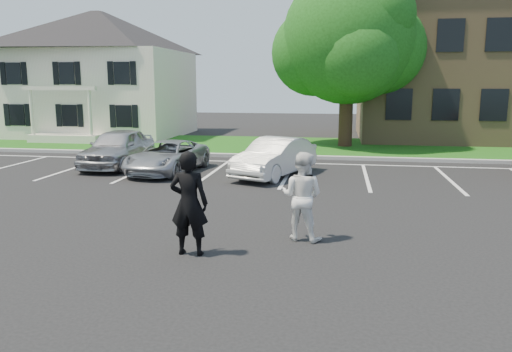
{
  "coord_description": "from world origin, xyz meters",
  "views": [
    {
      "loc": [
        1.79,
        -9.75,
        3.29
      ],
      "look_at": [
        0.0,
        1.0,
        1.25
      ],
      "focal_mm": 35.0,
      "sensor_mm": 36.0,
      "label": 1
    }
  ],
  "objects_px": {
    "house": "(101,74)",
    "man_white_shirt": "(302,196)",
    "man_black_suit": "(189,203)",
    "car_white_sedan": "(275,157)",
    "car_silver_minivan": "(168,157)",
    "tree": "(350,41)",
    "car_silver_west": "(118,148)"
  },
  "relations": [
    {
      "from": "car_white_sedan",
      "to": "car_silver_west",
      "type": "bearing_deg",
      "value": -167.92
    },
    {
      "from": "house",
      "to": "car_silver_minivan",
      "type": "relative_size",
      "value": 2.43
    },
    {
      "from": "house",
      "to": "man_white_shirt",
      "type": "distance_m",
      "value": 24.19
    },
    {
      "from": "tree",
      "to": "car_silver_minivan",
      "type": "distance_m",
      "value": 11.89
    },
    {
      "from": "house",
      "to": "man_black_suit",
      "type": "distance_m",
      "value": 24.15
    },
    {
      "from": "man_white_shirt",
      "to": "car_silver_minivan",
      "type": "relative_size",
      "value": 0.44
    },
    {
      "from": "tree",
      "to": "car_white_sedan",
      "type": "height_order",
      "value": "tree"
    },
    {
      "from": "house",
      "to": "man_black_suit",
      "type": "relative_size",
      "value": 5.06
    },
    {
      "from": "tree",
      "to": "car_silver_west",
      "type": "relative_size",
      "value": 1.99
    },
    {
      "from": "tree",
      "to": "man_black_suit",
      "type": "height_order",
      "value": "tree"
    },
    {
      "from": "house",
      "to": "tree",
      "type": "distance_m",
      "value": 15.69
    },
    {
      "from": "tree",
      "to": "car_white_sedan",
      "type": "distance_m",
      "value": 10.24
    },
    {
      "from": "man_black_suit",
      "to": "car_white_sedan",
      "type": "distance_m",
      "value": 8.51
    },
    {
      "from": "house",
      "to": "car_white_sedan",
      "type": "distance_m",
      "value": 17.86
    },
    {
      "from": "house",
      "to": "man_black_suit",
      "type": "height_order",
      "value": "house"
    },
    {
      "from": "man_white_shirt",
      "to": "car_silver_west",
      "type": "height_order",
      "value": "man_white_shirt"
    },
    {
      "from": "car_white_sedan",
      "to": "man_black_suit",
      "type": "bearing_deg",
      "value": -72.71
    },
    {
      "from": "tree",
      "to": "car_silver_minivan",
      "type": "xyz_separation_m",
      "value": [
        -6.67,
        -8.62,
        -4.76
      ]
    },
    {
      "from": "house",
      "to": "tree",
      "type": "xyz_separation_m",
      "value": [
        15.2,
        -3.57,
        1.52
      ]
    },
    {
      "from": "tree",
      "to": "car_white_sedan",
      "type": "bearing_deg",
      "value": -106.81
    },
    {
      "from": "car_silver_west",
      "to": "car_silver_minivan",
      "type": "bearing_deg",
      "value": -21.95
    },
    {
      "from": "man_black_suit",
      "to": "car_white_sedan",
      "type": "bearing_deg",
      "value": -94.76
    },
    {
      "from": "man_black_suit",
      "to": "car_silver_minivan",
      "type": "relative_size",
      "value": 0.48
    },
    {
      "from": "man_black_suit",
      "to": "car_silver_minivan",
      "type": "distance_m",
      "value": 9.27
    },
    {
      "from": "man_black_suit",
      "to": "car_silver_west",
      "type": "relative_size",
      "value": 0.46
    },
    {
      "from": "house",
      "to": "man_white_shirt",
      "type": "bearing_deg",
      "value": -54.16
    },
    {
      "from": "tree",
      "to": "car_silver_west",
      "type": "xyz_separation_m",
      "value": [
        -9.04,
        -7.7,
        -4.59
      ]
    },
    {
      "from": "man_black_suit",
      "to": "car_silver_minivan",
      "type": "height_order",
      "value": "man_black_suit"
    },
    {
      "from": "tree",
      "to": "car_silver_west",
      "type": "distance_m",
      "value": 12.74
    },
    {
      "from": "tree",
      "to": "car_silver_west",
      "type": "bearing_deg",
      "value": -139.59
    },
    {
      "from": "car_silver_minivan",
      "to": "car_white_sedan",
      "type": "xyz_separation_m",
      "value": [
        4.04,
        -0.1,
        0.09
      ]
    },
    {
      "from": "tree",
      "to": "man_black_suit",
      "type": "relative_size",
      "value": 4.32
    }
  ]
}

